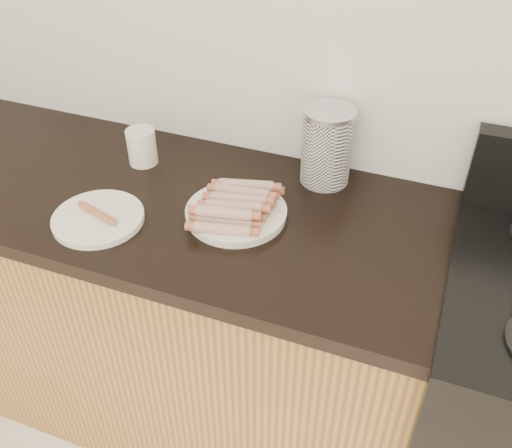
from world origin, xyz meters
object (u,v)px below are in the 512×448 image
at_px(side_plate, 98,218).
at_px(mug, 142,147).
at_px(main_plate, 236,214).
at_px(canister, 327,146).

bearing_deg(side_plate, mug, 96.42).
height_order(main_plate, side_plate, same).
xyz_separation_m(main_plate, canister, (0.16, 0.24, 0.10)).
relative_size(canister, mug, 2.07).
bearing_deg(main_plate, mug, 157.61).
distance_m(main_plate, canister, 0.30).
bearing_deg(mug, canister, 10.88).
relative_size(side_plate, canister, 1.07).
relative_size(main_plate, canister, 1.19).
xyz_separation_m(canister, mug, (-0.51, -0.10, -0.05)).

